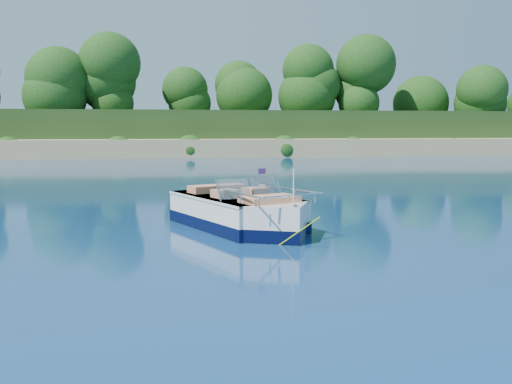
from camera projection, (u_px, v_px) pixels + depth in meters
ground at (246, 240)px, 12.70m from camera, size 160.00×160.00×0.00m
shoreline at (180, 139)px, 75.19m from camera, size 170.00×59.00×6.00m
treeline at (185, 94)px, 52.34m from camera, size 150.00×7.12×8.19m
motorboat at (243, 215)px, 13.94m from camera, size 3.31×5.15×1.83m
tow_tube at (265, 212)px, 16.24m from camera, size 1.36×1.36×0.36m
boy at (262, 215)px, 16.20m from camera, size 0.36×0.74×1.43m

